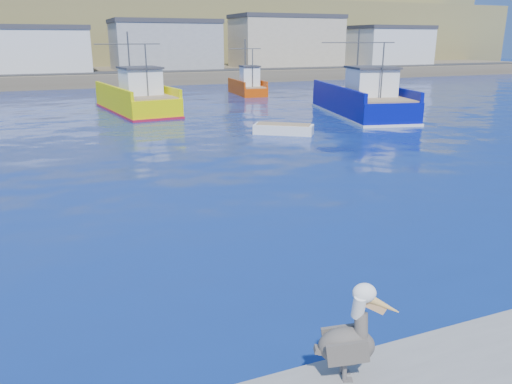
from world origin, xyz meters
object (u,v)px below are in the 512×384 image
at_px(trawler_yellow_b, 137,99).
at_px(pelican, 350,338).
at_px(trawler_blue, 362,101).
at_px(boat_orange, 248,86).
at_px(skiff_far, 380,98).
at_px(skiff_mid, 283,130).

bearing_deg(trawler_yellow_b, pelican, -94.41).
bearing_deg(trawler_blue, trawler_yellow_b, 151.70).
height_order(trawler_blue, pelican, trawler_blue).
bearing_deg(boat_orange, skiff_far, -47.63).
bearing_deg(boat_orange, trawler_blue, -81.38).
xyz_separation_m(skiff_mid, skiff_far, (16.66, 12.63, 0.05)).
relative_size(trawler_blue, skiff_mid, 3.51).
distance_m(boat_orange, skiff_mid, 24.41).
height_order(trawler_blue, boat_orange, trawler_blue).
bearing_deg(pelican, skiff_far, 53.37).
distance_m(trawler_blue, skiff_mid, 10.96).
distance_m(trawler_blue, boat_orange, 18.35).
bearing_deg(trawler_blue, skiff_mid, -151.05).
relative_size(trawler_blue, pelican, 7.92).
bearing_deg(skiff_mid, trawler_yellow_b, 116.12).
xyz_separation_m(trawler_yellow_b, boat_orange, (13.76, 9.25, -0.10)).
xyz_separation_m(skiff_mid, pelican, (-9.82, -22.99, 0.97)).
bearing_deg(trawler_yellow_b, skiff_mid, -63.88).
height_order(boat_orange, skiff_mid, boat_orange).
bearing_deg(trawler_yellow_b, trawler_blue, -28.30).
relative_size(trawler_blue, skiff_far, 2.85).
distance_m(trawler_blue, skiff_far, 10.25).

